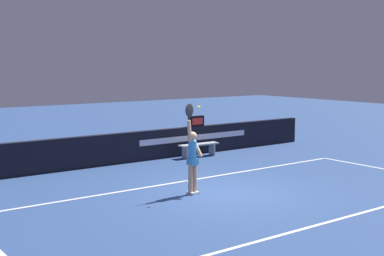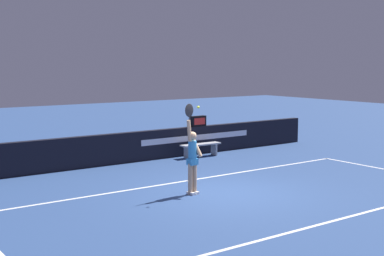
{
  "view_description": "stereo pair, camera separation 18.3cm",
  "coord_description": "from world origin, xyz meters",
  "px_view_note": "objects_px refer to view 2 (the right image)",
  "views": [
    {
      "loc": [
        -8.7,
        -10.28,
        3.38
      ],
      "look_at": [
        -0.62,
        0.66,
        1.69
      ],
      "focal_mm": 49.3,
      "sensor_mm": 36.0,
      "label": 1
    },
    {
      "loc": [
        -8.56,
        -10.39,
        3.38
      ],
      "look_at": [
        -0.62,
        0.66,
        1.69
      ],
      "focal_mm": 49.3,
      "sensor_mm": 36.0,
      "label": 2
    }
  ],
  "objects_px": {
    "speed_display": "(198,121)",
    "tennis_ball": "(198,107)",
    "tennis_player": "(192,157)",
    "courtside_bench_near": "(201,147)"
  },
  "relations": [
    {
      "from": "tennis_player",
      "to": "tennis_ball",
      "type": "relative_size",
      "value": 34.6
    },
    {
      "from": "courtside_bench_near",
      "to": "tennis_ball",
      "type": "bearing_deg",
      "value": -127.26
    },
    {
      "from": "courtside_bench_near",
      "to": "speed_display",
      "type": "bearing_deg",
      "value": 61.72
    },
    {
      "from": "tennis_player",
      "to": "courtside_bench_near",
      "type": "bearing_deg",
      "value": 51.11
    },
    {
      "from": "courtside_bench_near",
      "to": "tennis_player",
      "type": "bearing_deg",
      "value": -128.89
    },
    {
      "from": "tennis_ball",
      "to": "tennis_player",
      "type": "bearing_deg",
      "value": 85.28
    },
    {
      "from": "speed_display",
      "to": "tennis_ball",
      "type": "xyz_separation_m",
      "value": [
        -3.76,
        -5.11,
        1.05
      ]
    },
    {
      "from": "speed_display",
      "to": "tennis_player",
      "type": "relative_size",
      "value": 0.27
    },
    {
      "from": "tennis_player",
      "to": "courtside_bench_near",
      "type": "height_order",
      "value": "tennis_player"
    },
    {
      "from": "speed_display",
      "to": "courtside_bench_near",
      "type": "xyz_separation_m",
      "value": [
        -0.31,
        -0.57,
        -0.86
      ]
    }
  ]
}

